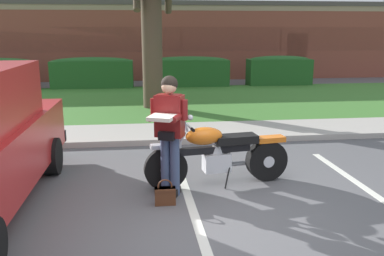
{
  "coord_description": "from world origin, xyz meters",
  "views": [
    {
      "loc": [
        -0.66,
        -4.71,
        2.32
      ],
      "look_at": [
        0.04,
        1.3,
        0.85
      ],
      "focal_mm": 38.35,
      "sensor_mm": 36.0,
      "label": 1
    }
  ],
  "objects_px": {
    "handbag": "(165,194)",
    "rider_person": "(169,126)",
    "hedge_right": "(279,70)",
    "brick_building": "(174,39)",
    "hedge_center_right": "(188,71)",
    "hedge_center_left": "(93,72)",
    "motorcycle": "(223,153)"
  },
  "relations": [
    {
      "from": "hedge_right",
      "to": "brick_building",
      "type": "relative_size",
      "value": 0.09
    },
    {
      "from": "hedge_center_right",
      "to": "hedge_right",
      "type": "distance_m",
      "value": 3.79
    },
    {
      "from": "motorcycle",
      "to": "hedge_center_left",
      "type": "height_order",
      "value": "motorcycle"
    },
    {
      "from": "handbag",
      "to": "hedge_center_right",
      "type": "bearing_deg",
      "value": 82.29
    },
    {
      "from": "hedge_center_left",
      "to": "hedge_center_right",
      "type": "xyz_separation_m",
      "value": [
        3.79,
        0.0,
        -0.0
      ]
    },
    {
      "from": "hedge_center_right",
      "to": "handbag",
      "type": "bearing_deg",
      "value": -97.71
    },
    {
      "from": "hedge_center_right",
      "to": "motorcycle",
      "type": "bearing_deg",
      "value": -93.35
    },
    {
      "from": "hedge_right",
      "to": "motorcycle",
      "type": "bearing_deg",
      "value": -112.42
    },
    {
      "from": "motorcycle",
      "to": "hedge_right",
      "type": "relative_size",
      "value": 0.86
    },
    {
      "from": "motorcycle",
      "to": "handbag",
      "type": "relative_size",
      "value": 6.22
    },
    {
      "from": "brick_building",
      "to": "handbag",
      "type": "bearing_deg",
      "value": -94.66
    },
    {
      "from": "handbag",
      "to": "hedge_center_left",
      "type": "xyz_separation_m",
      "value": [
        -2.25,
        11.37,
        0.51
      ]
    },
    {
      "from": "handbag",
      "to": "brick_building",
      "type": "distance_m",
      "value": 18.41
    },
    {
      "from": "handbag",
      "to": "hedge_center_left",
      "type": "bearing_deg",
      "value": 101.21
    },
    {
      "from": "hedge_center_left",
      "to": "hedge_center_right",
      "type": "distance_m",
      "value": 3.79
    },
    {
      "from": "hedge_right",
      "to": "brick_building",
      "type": "height_order",
      "value": "brick_building"
    },
    {
      "from": "handbag",
      "to": "hedge_center_left",
      "type": "height_order",
      "value": "hedge_center_left"
    },
    {
      "from": "hedge_center_left",
      "to": "rider_person",
      "type": "bearing_deg",
      "value": -78.04
    },
    {
      "from": "hedge_center_right",
      "to": "hedge_right",
      "type": "height_order",
      "value": "same"
    },
    {
      "from": "handbag",
      "to": "brick_building",
      "type": "xyz_separation_m",
      "value": [
        1.49,
        18.28,
        1.63
      ]
    },
    {
      "from": "hedge_center_left",
      "to": "brick_building",
      "type": "height_order",
      "value": "brick_building"
    },
    {
      "from": "rider_person",
      "to": "brick_building",
      "type": "relative_size",
      "value": 0.06
    },
    {
      "from": "handbag",
      "to": "rider_person",
      "type": "bearing_deg",
      "value": 75.54
    },
    {
      "from": "hedge_center_left",
      "to": "brick_building",
      "type": "bearing_deg",
      "value": 61.53
    },
    {
      "from": "rider_person",
      "to": "hedge_right",
      "type": "bearing_deg",
      "value": 64.58
    },
    {
      "from": "motorcycle",
      "to": "brick_building",
      "type": "bearing_deg",
      "value": 88.12
    },
    {
      "from": "handbag",
      "to": "hedge_center_right",
      "type": "height_order",
      "value": "hedge_center_right"
    },
    {
      "from": "hedge_center_right",
      "to": "hedge_right",
      "type": "relative_size",
      "value": 1.25
    },
    {
      "from": "hedge_center_right",
      "to": "brick_building",
      "type": "bearing_deg",
      "value": 90.4
    },
    {
      "from": "motorcycle",
      "to": "hedge_center_right",
      "type": "relative_size",
      "value": 0.69
    },
    {
      "from": "motorcycle",
      "to": "handbag",
      "type": "distance_m",
      "value": 1.18
    },
    {
      "from": "motorcycle",
      "to": "hedge_center_right",
      "type": "height_order",
      "value": "motorcycle"
    }
  ]
}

